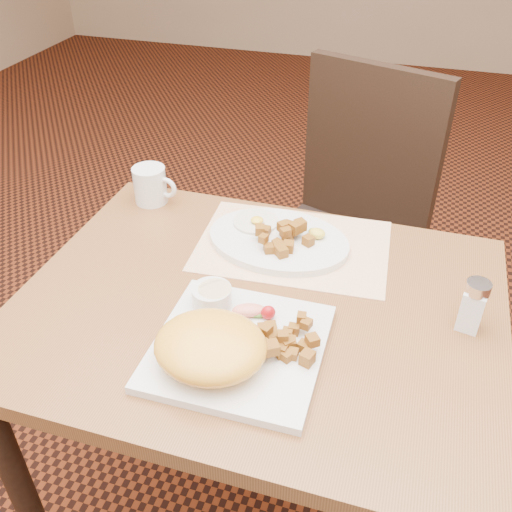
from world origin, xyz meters
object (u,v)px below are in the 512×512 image
object	(u,v)px
table	(258,344)
salt_shaker	(473,305)
chair_far	(347,219)
plate_oval	(278,240)
coffee_mug	(151,185)
plate_square	(239,347)

from	to	relation	value
table	salt_shaker	size ratio (longest dim) A/B	9.00
table	salt_shaker	bearing A→B (deg)	6.75
table	chair_far	bearing A→B (deg)	83.98
chair_far	plate_oval	size ratio (longest dim) A/B	3.19
table	plate_oval	bearing A→B (deg)	93.86
plate_oval	coffee_mug	size ratio (longest dim) A/B	2.78
plate_square	plate_oval	world-z (taller)	plate_oval
plate_square	salt_shaker	size ratio (longest dim) A/B	2.80
plate_square	salt_shaker	xyz separation A→B (m)	(0.37, 0.17, 0.04)
coffee_mug	chair_far	bearing A→B (deg)	43.10
chair_far	salt_shaker	distance (m)	0.75
table	coffee_mug	xyz separation A→B (m)	(-0.35, 0.28, 0.15)
plate_square	salt_shaker	distance (m)	0.41
chair_far	plate_square	size ratio (longest dim) A/B	3.46
table	plate_square	world-z (taller)	plate_square
chair_far	coffee_mug	xyz separation A→B (m)	(-0.42, -0.39, 0.25)
chair_far	plate_oval	bearing A→B (deg)	98.94
salt_shaker	coffee_mug	bearing A→B (deg)	161.90
salt_shaker	table	bearing A→B (deg)	-173.25
table	plate_oval	world-z (taller)	plate_oval
plate_oval	salt_shaker	world-z (taller)	salt_shaker
plate_oval	coffee_mug	distance (m)	0.35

